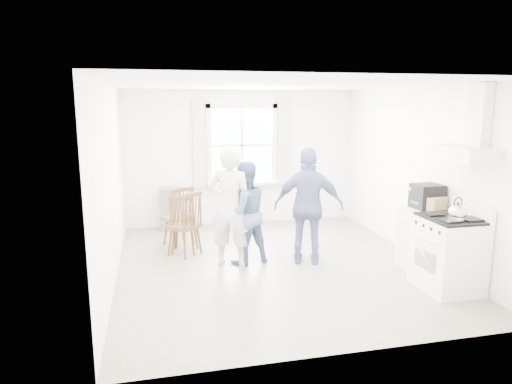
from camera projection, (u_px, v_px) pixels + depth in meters
name	position (u px, v px, depth m)	size (l,w,h in m)	color
room_shell	(276.00, 178.00, 6.49)	(4.62, 5.12, 2.64)	gray
window_assembly	(242.00, 150.00, 8.80)	(1.88, 0.24, 1.70)	white
range_hood	(470.00, 141.00, 5.54)	(0.45, 0.76, 0.94)	silver
shelf_unit	(171.00, 208.00, 8.58)	(0.40, 0.30, 0.80)	gray
gas_stove	(449.00, 253.00, 5.78)	(0.68, 0.76, 1.12)	white
kettle	(457.00, 213.00, 5.49)	(0.21, 0.21, 0.30)	silver
low_cabinet	(422.00, 239.00, 6.47)	(0.50, 0.55, 0.90)	silver
stereo_stack	(427.00, 196.00, 6.36)	(0.39, 0.36, 0.34)	black
cardboard_box	(434.00, 204.00, 6.25)	(0.29, 0.21, 0.19)	#A98152
windsor_chair_a	(181.00, 210.00, 7.51)	(0.57, 0.56, 1.01)	#482E17
windsor_chair_b	(183.00, 218.00, 7.11)	(0.49, 0.49, 0.96)	#482E17
windsor_chair_c	(189.00, 217.00, 7.02)	(0.60, 0.60, 1.02)	#482E17
person_left	(230.00, 207.00, 6.56)	(0.64, 0.64, 1.76)	silver
person_mid	(244.00, 213.00, 6.70)	(0.74, 0.74, 1.52)	#4B628B
person_right	(309.00, 206.00, 6.67)	(1.01, 1.01, 1.73)	navy
potted_plant	(246.00, 174.00, 8.82)	(0.17, 0.17, 0.31)	#377D3E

